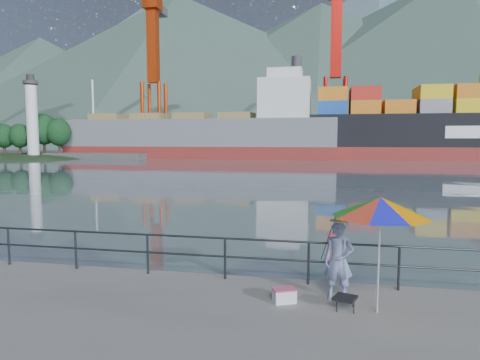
{
  "coord_description": "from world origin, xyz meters",
  "views": [
    {
      "loc": [
        3.35,
        -8.14,
        3.39
      ],
      "look_at": [
        0.5,
        6.0,
        2.0
      ],
      "focal_mm": 32.0,
      "sensor_mm": 36.0,
      "label": 1
    }
  ],
  "objects_px": {
    "fisherman": "(339,261)",
    "container_ship": "(480,124)",
    "cooler_bag": "(284,296)",
    "bulk_carrier": "(208,135)",
    "beach_umbrella": "(380,207)"
  },
  "relations": [
    {
      "from": "fisherman",
      "to": "container_ship",
      "type": "height_order",
      "value": "container_ship"
    },
    {
      "from": "cooler_bag",
      "to": "fisherman",
      "type": "bearing_deg",
      "value": -5.2
    },
    {
      "from": "bulk_carrier",
      "to": "cooler_bag",
      "type": "bearing_deg",
      "value": -73.14
    },
    {
      "from": "container_ship",
      "to": "bulk_carrier",
      "type": "bearing_deg",
      "value": -177.31
    },
    {
      "from": "cooler_bag",
      "to": "container_ship",
      "type": "xyz_separation_m",
      "value": [
        26.51,
        71.64,
        5.72
      ]
    },
    {
      "from": "fisherman",
      "to": "beach_umbrella",
      "type": "relative_size",
      "value": 0.71
    },
    {
      "from": "beach_umbrella",
      "to": "container_ship",
      "type": "bearing_deg",
      "value": 71.04
    },
    {
      "from": "beach_umbrella",
      "to": "cooler_bag",
      "type": "height_order",
      "value": "beach_umbrella"
    },
    {
      "from": "cooler_bag",
      "to": "container_ship",
      "type": "relative_size",
      "value": 0.01
    },
    {
      "from": "beach_umbrella",
      "to": "container_ship",
      "type": "distance_m",
      "value": 76.03
    },
    {
      "from": "bulk_carrier",
      "to": "container_ship",
      "type": "distance_m",
      "value": 47.62
    },
    {
      "from": "fisherman",
      "to": "cooler_bag",
      "type": "relative_size",
      "value": 3.72
    },
    {
      "from": "cooler_bag",
      "to": "container_ship",
      "type": "height_order",
      "value": "container_ship"
    },
    {
      "from": "beach_umbrella",
      "to": "cooler_bag",
      "type": "distance_m",
      "value": 2.69
    },
    {
      "from": "beach_umbrella",
      "to": "fisherman",
      "type": "bearing_deg",
      "value": 143.45
    }
  ]
}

